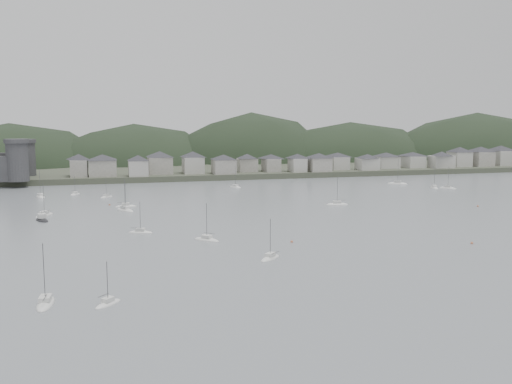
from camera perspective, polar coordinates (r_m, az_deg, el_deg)
name	(u,v)px	position (r m, az deg, el deg)	size (l,w,h in m)	color
ground	(341,258)	(130.37, 8.79, -6.68)	(900.00, 900.00, 0.00)	slate
far_shore_land	(178,162)	(414.70, -8.06, 3.12)	(900.00, 250.00, 3.00)	#383D2D
forested_ridge	(190,182)	(391.25, -6.85, 1.01)	(851.55, 103.94, 102.57)	black
waterfront_town	(291,161)	(316.64, 3.66, 3.20)	(451.48, 28.46, 12.92)	gray
sailboat_lead	(41,197)	(245.55, -21.30, -0.48)	(5.28, 9.61, 12.52)	silver
moored_fleet	(263,213)	(189.30, 0.74, -2.16)	(242.21, 165.82, 13.25)	silver
motor_launch_far	(42,220)	(187.91, -21.17, -2.69)	(5.77, 8.46, 3.90)	black
mooring_buoys	(267,225)	(167.36, 1.14, -3.43)	(170.27, 93.33, 0.70)	#BA633E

